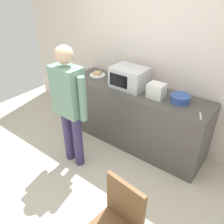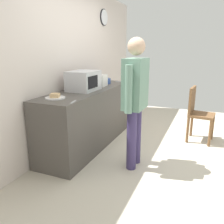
% 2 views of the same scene
% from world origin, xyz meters
% --- Properties ---
extents(ground_plane, '(6.00, 6.00, 0.00)m').
position_xyz_m(ground_plane, '(0.00, 0.00, 0.00)').
color(ground_plane, beige).
extents(back_wall, '(5.40, 0.13, 2.60)m').
position_xyz_m(back_wall, '(0.00, 1.60, 1.30)').
color(back_wall, silver).
rests_on(back_wall, ground_plane).
extents(kitchen_counter, '(2.22, 0.62, 0.94)m').
position_xyz_m(kitchen_counter, '(-0.03, 1.22, 0.47)').
color(kitchen_counter, '#4C4742').
rests_on(kitchen_counter, ground_plane).
extents(microwave, '(0.50, 0.39, 0.30)m').
position_xyz_m(microwave, '(-0.16, 1.23, 1.09)').
color(microwave, silver).
rests_on(microwave, kitchen_counter).
extents(sandwich_plate, '(0.26, 0.26, 0.06)m').
position_xyz_m(sandwich_plate, '(-0.82, 1.29, 0.96)').
color(sandwich_plate, white).
rests_on(sandwich_plate, kitchen_counter).
extents(salad_bowl, '(0.25, 0.25, 0.10)m').
position_xyz_m(salad_bowl, '(0.63, 1.26, 0.99)').
color(salad_bowl, '#33519E').
rests_on(salad_bowl, kitchen_counter).
extents(toaster, '(0.22, 0.18, 0.20)m').
position_xyz_m(toaster, '(0.32, 1.18, 1.04)').
color(toaster, silver).
rests_on(toaster, kitchen_counter).
extents(fork_utensil, '(0.08, 0.16, 0.01)m').
position_xyz_m(fork_utensil, '(0.97, 1.07, 0.94)').
color(fork_utensil, silver).
rests_on(fork_utensil, kitchen_counter).
extents(spoon_utensil, '(0.17, 0.06, 0.01)m').
position_xyz_m(spoon_utensil, '(-0.93, 0.95, 0.94)').
color(spoon_utensil, silver).
rests_on(spoon_utensil, kitchen_counter).
extents(person_standing, '(0.59, 0.25, 1.70)m').
position_xyz_m(person_standing, '(-0.46, 0.31, 0.99)').
color(person_standing, '#3A305E').
rests_on(person_standing, ground_plane).
extents(wooden_chair, '(0.44, 0.44, 0.94)m').
position_xyz_m(wooden_chair, '(0.84, -0.41, 0.52)').
color(wooden_chair, brown).
rests_on(wooden_chair, ground_plane).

